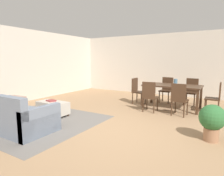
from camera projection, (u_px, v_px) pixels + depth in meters
The scene contains 16 objects.
ground_plane at pixel (115, 130), 4.34m from camera, with size 10.80×10.80×0.00m, color #9E7A56.
wall_back at pixel (173, 65), 8.39m from camera, with size 9.00×0.12×2.70m, color beige.
wall_left at pixel (13, 66), 6.87m from camera, with size 0.12×11.00×2.70m, color beige.
area_rug at pixel (37, 121), 4.97m from camera, with size 3.00×2.80×0.01m, color slate.
couch at pixel (13, 117), 4.37m from camera, with size 1.91×0.96×0.86m.
ottoman_table at pixel (53, 108), 5.45m from camera, with size 0.90×0.45×0.40m.
dining_table at pixel (172, 88), 6.24m from camera, with size 1.76×0.94×0.76m.
dining_chair_near_left at pixel (150, 95), 5.78m from camera, with size 0.40×0.40×0.92m.
dining_chair_near_right at pixel (179, 98), 5.36m from camera, with size 0.43×0.43×0.92m.
dining_chair_far_left at pixel (167, 88), 7.16m from camera, with size 0.43×0.43×0.92m.
dining_chair_far_right at pixel (191, 90), 6.74m from camera, with size 0.43×0.43×0.92m.
dining_chair_head_east at pixel (216, 96), 5.62m from camera, with size 0.40×0.40×0.92m.
dining_chair_head_west at pixel (137, 89), 6.87m from camera, with size 0.42×0.42×0.92m.
vase_centerpiece at pixel (175, 82), 6.18m from camera, with size 0.12×0.12×0.20m, color slate.
book_on_ottoman at pixel (51, 101), 5.49m from camera, with size 0.26×0.20×0.03m, color maroon.
potted_plant at pixel (212, 120), 3.72m from camera, with size 0.49×0.49×0.72m.
Camera 1 is at (2.08, -3.61, 1.56)m, focal length 31.08 mm.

